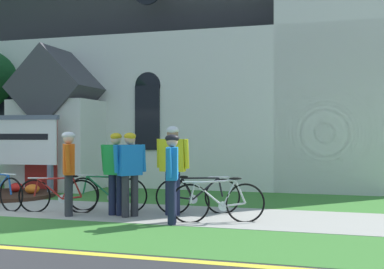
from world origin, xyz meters
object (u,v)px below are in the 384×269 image
Objects in this scene: bicycle_black at (218,202)px; bicycle_yellow at (107,193)px; bicycle_red at (58,195)px; bicycle_green at (198,195)px; church_sign at (19,142)px; cyclist_in_red_jersey at (173,162)px; roadside_conifer at (365,65)px; cyclist_in_white_jersey at (130,168)px; cyclist_in_green_jersey at (69,167)px; cyclist_in_orange_jersey at (172,172)px; cyclist_in_blue_jersey at (116,167)px.

bicycle_yellow is (-2.54, 0.64, -0.01)m from bicycle_black.
bicycle_red is 2.89m from bicycle_green.
church_sign is 1.28× the size of cyclist_in_red_jersey.
church_sign is 0.37× the size of roadside_conifer.
cyclist_in_green_jersey is at bearing -169.92° from cyclist_in_white_jersey.
bicycle_red is at bearing -167.21° from bicycle_green.
cyclist_in_red_jersey is at bearing 17.19° from cyclist_in_green_jersey.
bicycle_red is at bearing 176.21° from cyclist_in_white_jersey.
bicycle_red is 1.02× the size of cyclist_in_green_jersey.
bicycle_yellow is at bearing 150.70° from cyclist_in_orange_jersey.
bicycle_green is at bearing 12.79° from bicycle_red.
cyclist_in_white_jersey is (-1.78, 0.08, 0.59)m from bicycle_black.
cyclist_in_green_jersey is at bearing 174.59° from cyclist_in_orange_jersey.
church_sign is 1.36× the size of bicycle_black.
bicycle_black is 1.87m from cyclist_in_white_jersey.
bicycle_green is 1.31m from cyclist_in_orange_jersey.
bicycle_red is at bearing 179.58° from cyclist_in_blue_jersey.
cyclist_in_white_jersey reaches higher than cyclist_in_orange_jersey.
bicycle_red is 2.76m from cyclist_in_orange_jersey.
bicycle_green is at bearing 126.39° from bicycle_black.
roadside_conifer is at bearing 65.39° from cyclist_in_red_jersey.
cyclist_in_green_jersey is 2.23m from cyclist_in_orange_jersey.
roadside_conifer is (3.91, 9.11, 3.77)m from bicycle_green.
church_sign is 5.91m from cyclist_in_orange_jersey.
cyclist_in_green_jersey reaches higher than bicycle_black.
roadside_conifer reaches higher than cyclist_in_orange_jersey.
cyclist_in_red_jersey is (-1.03, 0.47, 0.68)m from bicycle_black.
cyclist_in_white_jersey is at bearing -3.79° from bicycle_red.
church_sign is at bearing -141.06° from roadside_conifer.
cyclist_in_red_jersey reaches higher than bicycle_red.
roadside_conifer is at bearing 68.35° from cyclist_in_orange_jersey.
roadside_conifer is (6.73, 9.74, 3.78)m from bicycle_red.
cyclist_in_orange_jersey is at bearing -72.77° from cyclist_in_red_jersey.
cyclist_in_white_jersey is 1.02× the size of cyclist_in_orange_jersey.
bicycle_black is 0.95× the size of bicycle_yellow.
church_sign is 1.37× the size of bicycle_green.
cyclist_in_red_jersey is 0.29× the size of roadside_conifer.
cyclist_in_orange_jersey is 11.51m from roadside_conifer.
roadside_conifer is (5.42, 9.75, 3.18)m from cyclist_in_blue_jersey.
church_sign is at bearing 138.47° from bicycle_red.
cyclist_in_green_jersey is 0.93m from cyclist_in_blue_jersey.
church_sign reaches higher than cyclist_in_blue_jersey.
bicycle_yellow is at bearing 143.45° from cyclist_in_white_jersey.
cyclist_in_orange_jersey is (-0.78, -0.35, 0.56)m from bicycle_black.
cyclist_in_orange_jersey reaches higher than bicycle_black.
bicycle_black is 11.12m from roadside_conifer.
cyclist_in_blue_jersey is 0.26× the size of roadside_conifer.
cyclist_in_green_jersey reaches higher than cyclist_in_orange_jersey.
bicycle_black is 1.00× the size of bicycle_green.
cyclist_in_white_jersey is at bearing -147.41° from bicycle_green.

